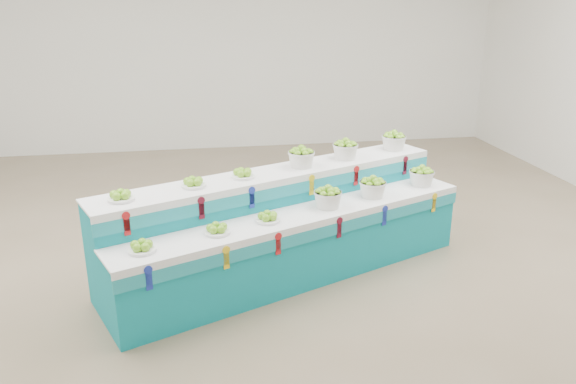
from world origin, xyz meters
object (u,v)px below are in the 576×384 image
object	(u,v)px
basket_lower_left	(328,197)
plate_upper_mid	(193,182)
display_stand	(288,226)
basket_upper_right	(394,141)

from	to	relation	value
basket_lower_left	plate_upper_mid	world-z (taller)	plate_upper_mid
display_stand	plate_upper_mid	xyz separation A→B (m)	(-0.92, -0.13, 0.56)
basket_lower_left	plate_upper_mid	distance (m)	1.32
basket_lower_left	basket_upper_right	size ratio (longest dim) A/B	1.00
display_stand	plate_upper_mid	size ratio (longest dim) A/B	16.30
plate_upper_mid	basket_upper_right	bearing A→B (deg)	22.95
display_stand	basket_upper_right	bearing A→B (deg)	8.39
basket_lower_left	plate_upper_mid	bearing A→B (deg)	-178.40
basket_lower_left	plate_upper_mid	xyz separation A→B (m)	(-1.30, -0.04, 0.25)
plate_upper_mid	basket_lower_left	bearing A→B (deg)	1.60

